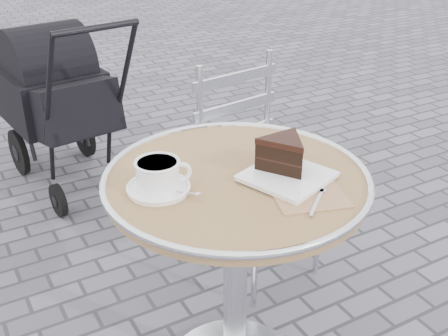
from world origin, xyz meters
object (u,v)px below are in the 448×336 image
baby_stroller (60,105)px  bistro_chair (247,145)px  cafe_table (236,228)px  cappuccino_set (159,178)px  cake_plate_set (285,159)px

baby_stroller → bistro_chair: bearing=-74.5°
cafe_table → bistro_chair: bistro_chair is taller
cafe_table → bistro_chair: bearing=55.7°
cappuccino_set → cake_plate_set: cake_plate_set is taller
cake_plate_set → bistro_chair: size_ratio=0.40×
cafe_table → cake_plate_set: (0.11, -0.06, 0.21)m
cappuccino_set → bistro_chair: bistro_chair is taller
cappuccino_set → baby_stroller: bearing=101.7°
baby_stroller → cappuccino_set: bearing=-101.4°
cappuccino_set → baby_stroller: (0.11, 1.55, -0.35)m
cappuccino_set → bistro_chair: 0.78m
cappuccino_set → cake_plate_set: size_ratio=0.51×
bistro_chair → baby_stroller: baby_stroller is taller
cafe_table → cake_plate_set: cake_plate_set is taller
baby_stroller → cafe_table: bearing=-93.9°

